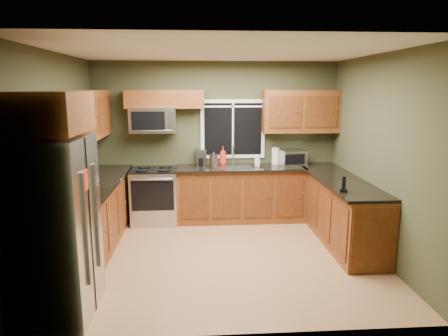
{
  "coord_description": "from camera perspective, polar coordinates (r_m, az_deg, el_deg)",
  "views": [
    {
      "loc": [
        -0.31,
        -5.12,
        2.25
      ],
      "look_at": [
        0.05,
        0.35,
        1.15
      ],
      "focal_mm": 32.0,
      "sensor_mm": 36.0,
      "label": 1
    }
  ],
  "objects": [
    {
      "name": "soap_bottle_a",
      "position": [
        6.93,
        -0.16,
        1.78
      ],
      "size": [
        0.12,
        0.12,
        0.32
      ],
      "primitive_type": "imported",
      "rotation": [
        0.0,
        0.0,
        -0.0
      ],
      "color": "red",
      "rests_on": "countertop_back"
    },
    {
      "name": "upper_cabinets_back_right",
      "position": [
        6.99,
        10.92,
        7.95
      ],
      "size": [
        1.3,
        0.33,
        0.72
      ],
      "primitive_type": "cube",
      "color": "brown",
      "rests_on": "back_wall"
    },
    {
      "name": "base_cabinets_peninsula",
      "position": [
        6.31,
        16.04,
        -5.69
      ],
      "size": [
        0.6,
        2.52,
        0.9
      ],
      "color": "brown",
      "rests_on": "ground"
    },
    {
      "name": "base_cabinets_left",
      "position": [
        6.06,
        -17.93,
        -6.5
      ],
      "size": [
        0.6,
        2.65,
        0.9
      ],
      "primitive_type": "cube",
      "color": "brown",
      "rests_on": "ground"
    },
    {
      "name": "upper_cabinets_left",
      "position": [
        5.84,
        -20.07,
        6.83
      ],
      "size": [
        0.33,
        2.65,
        0.72
      ],
      "primitive_type": "cube",
      "color": "brown",
      "rests_on": "left_wall"
    },
    {
      "name": "countertop_left",
      "position": [
        5.93,
        -17.97,
        -2.17
      ],
      "size": [
        0.65,
        2.65,
        0.04
      ],
      "primitive_type": "cube",
      "color": "black",
      "rests_on": "base_cabinets_left"
    },
    {
      "name": "upper_cabinets_back_left",
      "position": [
        6.78,
        -8.46,
        9.71
      ],
      "size": [
        1.3,
        0.33,
        0.3
      ],
      "primitive_type": "cube",
      "color": "brown",
      "rests_on": "back_wall"
    },
    {
      "name": "front_wall",
      "position": [
        3.45,
        1.54,
        -3.77
      ],
      "size": [
        4.2,
        0.0,
        4.2
      ],
      "primitive_type": "plane",
      "rotation": [
        -1.57,
        0.0,
        0.0
      ],
      "color": "#393C23",
      "rests_on": "ground"
    },
    {
      "name": "countertop_back",
      "position": [
        6.77,
        2.45,
        0.0
      ],
      "size": [
        2.17,
        0.65,
        0.04
      ],
      "primitive_type": "cube",
      "color": "black",
      "rests_on": "base_cabinets_back"
    },
    {
      "name": "ceiling",
      "position": [
        5.15,
        -0.31,
        16.36
      ],
      "size": [
        4.2,
        4.2,
        0.0
      ],
      "primitive_type": "plane",
      "rotation": [
        3.14,
        0.0,
        0.0
      ],
      "color": "white",
      "rests_on": "back_wall"
    },
    {
      "name": "soap_bottle_c",
      "position": [
        6.86,
        -3.21,
        1.11
      ],
      "size": [
        0.16,
        0.16,
        0.19
      ],
      "primitive_type": "imported",
      "rotation": [
        0.0,
        0.0,
        0.08
      ],
      "color": "white",
      "rests_on": "countertop_back"
    },
    {
      "name": "soap_bottle_b",
      "position": [
        6.85,
        4.77,
        1.06
      ],
      "size": [
        0.08,
        0.08,
        0.18
      ],
      "primitive_type": "imported",
      "rotation": [
        0.0,
        0.0,
        -0.0
      ],
      "color": "white",
      "rests_on": "countertop_back"
    },
    {
      "name": "sink",
      "position": [
        6.77,
        1.47,
        0.29
      ],
      "size": [
        0.6,
        0.42,
        0.36
      ],
      "color": "slate",
      "rests_on": "countertop_back"
    },
    {
      "name": "toaster_oven",
      "position": [
        6.99,
        9.8,
        1.46
      ],
      "size": [
        0.46,
        0.39,
        0.26
      ],
      "color": "#B7B7BC",
      "rests_on": "countertop_back"
    },
    {
      "name": "left_wall",
      "position": [
        5.5,
        -22.71,
        1.03
      ],
      "size": [
        0.0,
        3.6,
        3.6
      ],
      "primitive_type": "plane",
      "rotation": [
        1.57,
        0.0,
        1.57
      ],
      "color": "#393C23",
      "rests_on": "ground"
    },
    {
      "name": "cordless_phone",
      "position": [
        5.35,
        16.72,
        -2.65
      ],
      "size": [
        0.11,
        0.11,
        0.2
      ],
      "color": "black",
      "rests_on": "countertop_peninsula"
    },
    {
      "name": "kettle",
      "position": [
        6.69,
        -1.48,
        1.13
      ],
      "size": [
        0.19,
        0.19,
        0.27
      ],
      "color": "#B7B7BC",
      "rests_on": "countertop_back"
    },
    {
      "name": "window",
      "position": [
        6.96,
        1.28,
        5.6
      ],
      "size": [
        1.12,
        0.03,
        1.02
      ],
      "color": "white",
      "rests_on": "back_wall"
    },
    {
      "name": "back_wall",
      "position": [
        6.98,
        -1.2,
        3.94
      ],
      "size": [
        4.2,
        0.0,
        4.2
      ],
      "primitive_type": "plane",
      "rotation": [
        1.57,
        0.0,
        0.0
      ],
      "color": "#393C23",
      "rests_on": "ground"
    },
    {
      "name": "paper_towel_roll",
      "position": [
        7.03,
        7.34,
        1.72
      ],
      "size": [
        0.14,
        0.14,
        0.32
      ],
      "color": "white",
      "rests_on": "countertop_back"
    },
    {
      "name": "base_cabinets_back",
      "position": [
        6.9,
        2.4,
        -3.79
      ],
      "size": [
        2.17,
        0.6,
        0.9
      ],
      "primitive_type": "cube",
      "color": "brown",
      "rests_on": "ground"
    },
    {
      "name": "right_wall",
      "position": [
        5.73,
        21.17,
        1.54
      ],
      "size": [
        0.0,
        3.6,
        3.6
      ],
      "primitive_type": "plane",
      "rotation": [
        1.57,
        0.0,
        -1.57
      ],
      "color": "#393C23",
      "rests_on": "ground"
    },
    {
      "name": "countertop_peninsula",
      "position": [
        6.19,
        16.03,
        -1.52
      ],
      "size": [
        0.65,
        2.5,
        0.04
      ],
      "primitive_type": "cube",
      "color": "black",
      "rests_on": "base_cabinets_peninsula"
    },
    {
      "name": "upper_cabinet_over_fridge",
      "position": [
        4.08,
        -24.45,
        7.25
      ],
      "size": [
        0.72,
        0.9,
        0.38
      ],
      "primitive_type": "cube",
      "color": "brown",
      "rests_on": "left_wall"
    },
    {
      "name": "microwave",
      "position": [
        6.79,
        -10.09,
        6.78
      ],
      "size": [
        0.76,
        0.41,
        0.42
      ],
      "color": "#B7B7BC",
      "rests_on": "back_wall"
    },
    {
      "name": "refrigerator",
      "position": [
        4.29,
        -23.2,
        -7.93
      ],
      "size": [
        0.74,
        0.9,
        1.8
      ],
      "color": "#B7B7BC",
      "rests_on": "ground"
    },
    {
      "name": "range",
      "position": [
        6.87,
        -9.85,
        -3.86
      ],
      "size": [
        0.76,
        0.69,
        0.94
      ],
      "color": "#B7B7BC",
      "rests_on": "ground"
    },
    {
      "name": "floor",
      "position": [
        5.6,
        -0.28,
        -12.34
      ],
      "size": [
        4.2,
        4.2,
        0.0
      ],
      "primitive_type": "plane",
      "color": "#9B6B44",
      "rests_on": "ground"
    },
    {
      "name": "coffee_maker",
      "position": [
        6.86,
        -3.38,
        1.41
      ],
      "size": [
        0.21,
        0.25,
        0.27
      ],
      "color": "slate",
      "rests_on": "countertop_back"
    }
  ]
}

